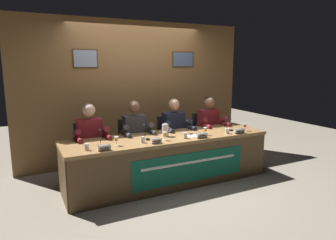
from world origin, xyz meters
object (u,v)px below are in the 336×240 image
(microphone_center_left, at_px, (146,134))
(water_pitcher_central, at_px, (165,130))
(juice_glass_center_left, at_px, (164,134))
(panelist_center_right, at_px, (176,129))
(panelist_center_left, at_px, (136,133))
(water_cup_center_right, at_px, (185,136))
(juice_glass_far_right, at_px, (245,126))
(microphone_far_right, at_px, (229,126))
(juice_glass_far_left, at_px, (116,139))
(nameplate_far_right, at_px, (239,131))
(document_stack_center_right, at_px, (195,136))
(microphone_far_left, at_px, (102,140))
(water_cup_center_left, at_px, (143,140))
(chair_far_right, at_px, (204,138))
(microphone_center_right, at_px, (190,130))
(juice_glass_center_right, at_px, (205,130))
(chair_center_right, at_px, (170,142))
(water_cup_far_right, at_px, (227,131))
(nameplate_center_left, at_px, (156,141))
(panelist_far_right, at_px, (211,125))
(water_cup_far_left, at_px, (87,147))
(conference_table, at_px, (172,152))
(chair_far_left, at_px, (89,153))
(panelist_far_left, at_px, (91,138))
(chair_center_left, at_px, (132,147))
(nameplate_center_right, at_px, (202,135))
(nameplate_far_left, at_px, (104,148))

(microphone_center_left, relative_size, water_pitcher_central, 1.03)
(juice_glass_center_left, relative_size, panelist_center_right, 0.10)
(panelist_center_left, relative_size, water_cup_center_right, 14.61)
(juice_glass_far_right, distance_m, microphone_far_right, 0.25)
(juice_glass_far_left, bearing_deg, nameplate_far_right, -4.85)
(water_pitcher_central, bearing_deg, document_stack_center_right, -27.10)
(microphone_far_left, height_order, water_cup_center_left, microphone_far_left)
(chair_far_right, bearing_deg, document_stack_center_right, -131.43)
(juice_glass_far_left, height_order, microphone_center_right, microphone_center_right)
(panelist_center_right, relative_size, juice_glass_center_right, 10.01)
(panelist_center_right, distance_m, juice_glass_far_right, 1.16)
(chair_center_right, bearing_deg, water_cup_far_right, -58.23)
(nameplate_center_left, bearing_deg, microphone_center_right, 20.87)
(juice_glass_center_left, xyz_separation_m, panelist_far_right, (1.25, 0.64, -0.09))
(water_cup_far_left, distance_m, water_cup_far_right, 2.19)
(juice_glass_center_right, bearing_deg, chair_center_right, 102.52)
(nameplate_center_left, distance_m, juice_glass_center_right, 0.90)
(water_cup_center_right, relative_size, nameplate_far_right, 0.43)
(conference_table, xyz_separation_m, juice_glass_center_left, (-0.17, -0.10, 0.31))
(chair_far_left, relative_size, water_cup_far_right, 10.76)
(juice_glass_center_right, relative_size, water_cup_far_right, 1.46)
(panelist_far_right, bearing_deg, water_pitcher_central, -159.58)
(microphone_far_left, distance_m, chair_far_right, 2.28)
(microphone_far_left, relative_size, microphone_far_right, 1.00)
(conference_table, height_order, juice_glass_far_left, juice_glass_far_left)
(microphone_center_left, xyz_separation_m, microphone_center_right, (0.74, -0.01, 0.00))
(microphone_center_left, distance_m, chair_center_right, 1.06)
(microphone_center_left, xyz_separation_m, panelist_far_right, (1.46, 0.47, -0.08))
(panelist_far_right, bearing_deg, juice_glass_center_right, -130.54)
(juice_glass_far_right, distance_m, water_cup_far_right, 0.39)
(microphone_center_right, xyz_separation_m, chair_far_right, (0.72, 0.68, -0.36))
(panelist_far_left, xyz_separation_m, juice_glass_far_left, (0.21, -0.61, 0.09))
(microphone_center_right, bearing_deg, chair_center_left, 136.80)
(chair_center_right, distance_m, juice_glass_center_right, 0.93)
(microphone_center_left, relative_size, water_cup_far_right, 2.54)
(water_pitcher_central, relative_size, document_stack_center_right, 0.89)
(chair_center_left, height_order, nameplate_center_right, chair_center_left)
(chair_far_left, relative_size, water_pitcher_central, 4.35)
(juice_glass_far_right, bearing_deg, nameplate_far_left, -177.46)
(chair_far_left, bearing_deg, panelist_far_right, -5.28)
(water_cup_center_left, relative_size, nameplate_center_right, 0.47)
(conference_table, relative_size, nameplate_far_left, 19.24)
(panelist_far_left, xyz_separation_m, water_pitcher_central, (1.04, -0.42, 0.10))
(juice_glass_far_left, height_order, document_stack_center_right, juice_glass_far_left)
(juice_glass_far_left, bearing_deg, water_cup_far_right, -2.82)
(microphone_center_right, relative_size, panelist_far_right, 0.17)
(juice_glass_center_left, bearing_deg, panelist_far_left, 145.26)
(microphone_center_left, relative_size, panelist_far_right, 0.17)
(conference_table, height_order, water_cup_far_right, water_cup_far_right)
(juice_glass_far_right, distance_m, document_stack_center_right, 0.95)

